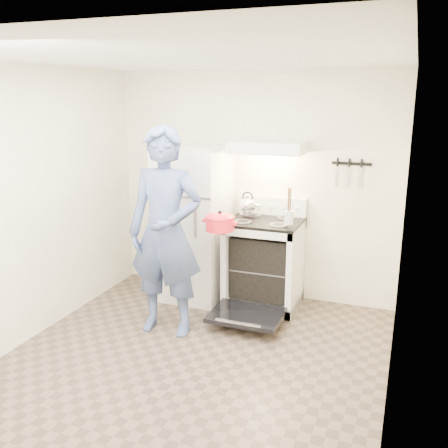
{
  "coord_description": "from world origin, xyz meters",
  "views": [
    {
      "loc": [
        1.63,
        -3.44,
        2.23
      ],
      "look_at": [
        -0.05,
        1.0,
        1.0
      ],
      "focal_mm": 40.0,
      "sensor_mm": 36.0,
      "label": 1
    }
  ],
  "objects_px": {
    "refrigerator": "(194,223)",
    "tea_kettle": "(247,204)",
    "person": "(166,233)",
    "stove_body": "(264,264)",
    "dutch_oven": "(220,224)"
  },
  "relations": [
    {
      "from": "dutch_oven",
      "to": "person",
      "type": "bearing_deg",
      "value": -136.67
    },
    {
      "from": "refrigerator",
      "to": "person",
      "type": "distance_m",
      "value": 0.91
    },
    {
      "from": "refrigerator",
      "to": "tea_kettle",
      "type": "bearing_deg",
      "value": 10.26
    },
    {
      "from": "tea_kettle",
      "to": "person",
      "type": "xyz_separation_m",
      "value": [
        -0.47,
        -1.0,
        -0.1
      ]
    },
    {
      "from": "person",
      "to": "stove_body",
      "type": "bearing_deg",
      "value": 48.39
    },
    {
      "from": "refrigerator",
      "to": "stove_body",
      "type": "relative_size",
      "value": 1.85
    },
    {
      "from": "stove_body",
      "to": "person",
      "type": "xyz_separation_m",
      "value": [
        -0.69,
        -0.92,
        0.53
      ]
    },
    {
      "from": "person",
      "to": "tea_kettle",
      "type": "bearing_deg",
      "value": 60.1
    },
    {
      "from": "tea_kettle",
      "to": "person",
      "type": "distance_m",
      "value": 1.11
    },
    {
      "from": "tea_kettle",
      "to": "dutch_oven",
      "type": "relative_size",
      "value": 0.78
    },
    {
      "from": "refrigerator",
      "to": "person",
      "type": "relative_size",
      "value": 0.86
    },
    {
      "from": "tea_kettle",
      "to": "dutch_oven",
      "type": "bearing_deg",
      "value": -96.89
    },
    {
      "from": "dutch_oven",
      "to": "stove_body",
      "type": "bearing_deg",
      "value": 61.53
    },
    {
      "from": "person",
      "to": "dutch_oven",
      "type": "distance_m",
      "value": 0.55
    },
    {
      "from": "stove_body",
      "to": "tea_kettle",
      "type": "relative_size",
      "value": 3.33
    }
  ]
}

